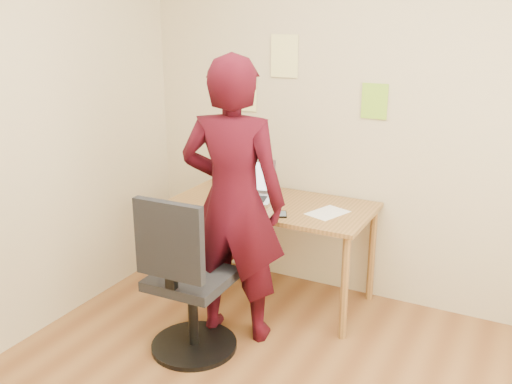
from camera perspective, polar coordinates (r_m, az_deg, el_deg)
The scene contains 10 objects.
room at distance 2.42m, azimuth -0.01°, elevation 1.36°, with size 3.58×3.58×2.78m.
desk at distance 4.06m, azimuth 1.71°, elevation -2.19°, with size 1.40×0.70×0.74m.
laptop at distance 4.11m, azimuth -0.77°, elevation 0.14°, with size 0.43×0.40×0.26m.
paper_sheet at distance 3.85m, azimuth 7.17°, elevation -2.07°, with size 0.19×0.27×0.00m, color white.
phone at distance 3.78m, azimuth 2.61°, elevation -2.23°, with size 0.11×0.14×0.01m.
wall_note_left at distance 4.37m, azimuth -1.21°, elevation 10.07°, with size 0.21×0.00×0.30m, color #FEF797.
wall_note_mid at distance 4.19m, azimuth 2.86°, elevation 13.42°, with size 0.21×0.00×0.30m, color #FEF797.
wall_note_right at distance 3.99m, azimuth 11.76°, elevation 8.88°, with size 0.18×0.00×0.24m, color #8ECD2E.
office_chair at distance 3.49m, azimuth -7.01°, elevation -9.55°, with size 0.54×0.54×1.04m.
person at distance 3.52m, azimuth -2.29°, elevation -1.00°, with size 0.66×0.43×1.81m, color #350710.
Camera 1 is at (1.07, -2.06, 2.03)m, focal length 40.00 mm.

